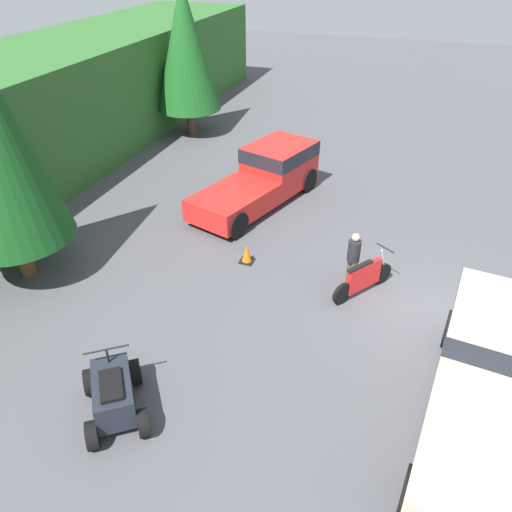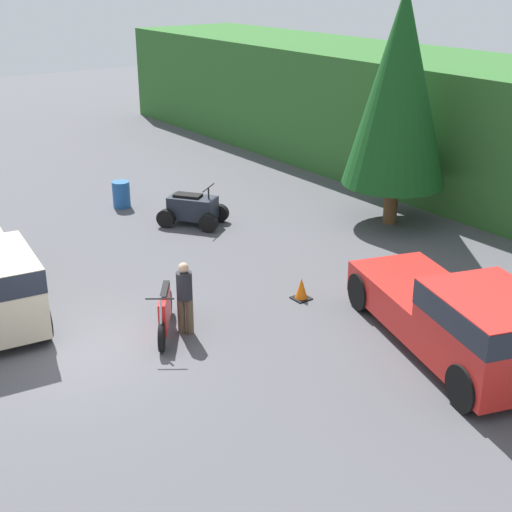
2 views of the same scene
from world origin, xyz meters
name	(u,v)px [view 2 (image 2 of 2)]	position (x,y,z in m)	size (l,w,h in m)	color
ground_plane	(75,348)	(0.00, 0.00, 0.00)	(80.00, 80.00, 0.00)	#4C4C51
tree_left	(400,87)	(-1.67, 11.21, 4.21)	(3.15, 3.15, 7.16)	brown
pickup_truck_red	(463,318)	(5.14, 6.19, 0.97)	(5.81, 3.55, 1.84)	red
dirt_bike	(165,313)	(0.54, 1.91, 0.49)	(1.85, 1.34, 1.20)	black
quad_atv	(193,209)	(-5.17, 6.10, 0.50)	(2.30, 2.13, 1.27)	black
rider_person	(185,295)	(0.80, 2.28, 0.91)	(0.49, 0.49, 1.67)	brown
traffic_cone	(301,289)	(0.98, 5.43, 0.25)	(0.42, 0.42, 0.55)	black
steel_barrel	(121,194)	(-8.06, 5.07, 0.44)	(0.58, 0.58, 0.88)	#1E5193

